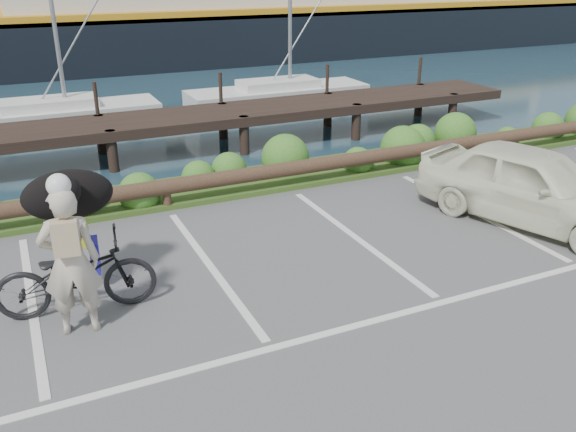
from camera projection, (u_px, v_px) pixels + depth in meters
name	position (u px, v px, depth m)	size (l,w,h in m)	color
ground	(259.00, 332.00, 7.80)	(72.00, 72.00, 0.00)	#4E4D4F
vegetation_strip	(159.00, 195.00, 12.21)	(34.00, 1.60, 0.10)	#3D5B21
log_rail	(168.00, 209.00, 11.65)	(32.00, 0.30, 0.60)	#443021
bicycle	(76.00, 275.00, 8.06)	(0.72, 2.07, 1.09)	black
cyclist	(70.00, 262.00, 7.47)	(0.71, 0.47, 1.96)	#BEB4A1
dog	(68.00, 195.00, 8.30)	(1.21, 0.59, 0.70)	black
parked_car	(532.00, 185.00, 10.83)	(1.65, 4.11, 1.40)	white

